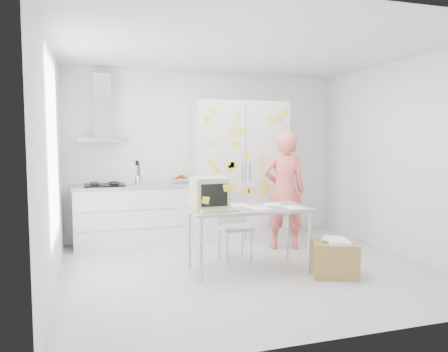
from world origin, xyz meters
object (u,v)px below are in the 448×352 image
object	(u,v)px
chair	(233,221)
person	(284,191)
desk	(224,200)
cardboard_box	(335,259)

from	to	relation	value
chair	person	bearing A→B (deg)	17.87
person	desk	world-z (taller)	person
person	desk	size ratio (longest dim) A/B	1.17
desk	person	bearing A→B (deg)	36.02
chair	cardboard_box	bearing A→B (deg)	-51.02
desk	cardboard_box	size ratio (longest dim) A/B	2.35
desk	cardboard_box	xyz separation A→B (m)	(1.20, -0.53, -0.67)
chair	desk	bearing A→B (deg)	-120.39
desk	chair	world-z (taller)	desk
person	desk	bearing A→B (deg)	50.23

